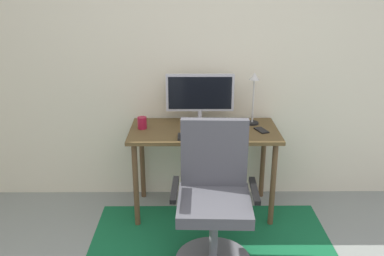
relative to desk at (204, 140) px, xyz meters
The scene contains 10 objects.
wall_back 0.74m from the desk, 91.65° to the left, with size 6.00×0.10×2.60m, color beige.
area_rug 0.93m from the desk, 86.07° to the right, with size 1.85×1.41×0.01m, color #145E35.
desk is the anchor object (origin of this frame).
monitor 0.38m from the desk, 101.19° to the left, with size 0.57×0.18×0.43m.
keyboard 0.22m from the desk, 88.43° to the right, with size 0.43×0.13×0.02m, color black.
computer_mouse 0.37m from the desk, 28.90° to the right, with size 0.06×0.10×0.03m, color white.
coffee_cup 0.53m from the desk, behind, with size 0.08×0.08×0.10m, color maroon.
cell_phone 0.48m from the desk, ahead, with size 0.07×0.14×0.01m, color black.
desk_lamp 0.57m from the desk, 18.14° to the left, with size 0.11×0.11×0.44m.
office_chair 0.74m from the desk, 86.12° to the right, with size 0.58×0.53×1.02m.
Camera 1 is at (-0.11, -1.32, 1.88)m, focal length 38.16 mm.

